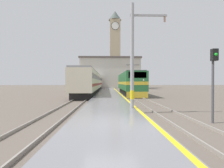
% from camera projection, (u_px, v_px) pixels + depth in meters
% --- Properties ---
extents(ground_plane, '(200.00, 200.00, 0.00)m').
position_uv_depth(ground_plane, '(108.00, 92.00, 37.72)').
color(ground_plane, '#60564C').
extents(platform, '(3.83, 140.00, 0.38)m').
position_uv_depth(platform, '(108.00, 93.00, 32.72)').
color(platform, slate).
rests_on(platform, ground).
extents(rail_track_near, '(2.83, 140.00, 0.16)m').
position_uv_depth(rail_track_near, '(128.00, 93.00, 32.82)').
color(rail_track_near, '#60564C').
rests_on(rail_track_near, ground).
extents(rail_track_far, '(2.84, 140.00, 0.16)m').
position_uv_depth(rail_track_far, '(91.00, 93.00, 32.63)').
color(rail_track_far, '#60564C').
rests_on(rail_track_far, ground).
extents(locomotive_train, '(2.92, 16.00, 4.75)m').
position_uv_depth(locomotive_train, '(130.00, 83.00, 30.23)').
color(locomotive_train, black).
rests_on(locomotive_train, ground).
extents(passenger_train, '(2.92, 38.31, 3.97)m').
position_uv_depth(passenger_train, '(93.00, 82.00, 38.24)').
color(passenger_train, black).
rests_on(passenger_train, ground).
extents(catenary_mast, '(2.49, 0.27, 7.03)m').
position_uv_depth(catenary_mast, '(134.00, 56.00, 11.70)').
color(catenary_mast, '#9E9EA3').
rests_on(catenary_mast, platform).
extents(clock_tower, '(4.95, 4.95, 29.71)m').
position_uv_depth(clock_tower, '(115.00, 47.00, 67.60)').
color(clock_tower, tan).
rests_on(clock_tower, ground).
extents(station_building, '(19.26, 8.18, 10.05)m').
position_uv_depth(station_building, '(110.00, 73.00, 56.72)').
color(station_building, beige).
rests_on(station_building, ground).
extents(signal_post, '(0.30, 0.39, 3.80)m').
position_uv_depth(signal_post, '(214.00, 73.00, 8.91)').
color(signal_post, '#4C4C51').
rests_on(signal_post, ground).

